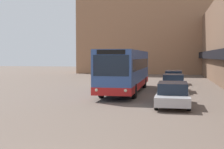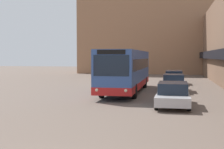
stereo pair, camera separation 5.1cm
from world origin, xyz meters
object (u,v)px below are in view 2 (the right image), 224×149
object	(u,v)px
parked_car_front	(173,94)
parked_car_back	(174,77)
city_bus	(126,70)
parked_car_middle	(174,83)

from	to	relation	value
parked_car_front	parked_car_back	xyz separation A→B (m)	(-0.00, 14.82, 0.01)
parked_car_front	parked_car_back	bearing A→B (deg)	90.00
city_bus	parked_car_middle	bearing A→B (deg)	19.49
city_bus	parked_car_front	distance (m)	7.57
parked_car_back	city_bus	bearing A→B (deg)	-114.10
city_bus	parked_car_front	size ratio (longest dim) A/B	2.64
parked_car_front	parked_car_middle	distance (m)	7.82
parked_car_front	parked_car_middle	bearing A→B (deg)	90.00
parked_car_middle	parked_car_back	bearing A→B (deg)	90.00
parked_car_front	parked_car_back	world-z (taller)	parked_car_back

